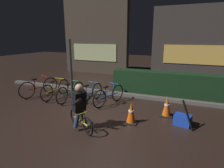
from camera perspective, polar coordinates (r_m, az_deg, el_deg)
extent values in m
plane|color=black|center=(5.85, -4.07, -9.76)|extent=(40.00, 40.00, 0.00)
cube|color=#56544F|center=(7.73, 3.04, -3.16)|extent=(12.00, 0.24, 0.12)
cube|color=black|center=(8.14, 17.27, 0.14)|extent=(4.80, 0.70, 0.96)
cube|color=#42382D|center=(12.64, -5.06, 14.43)|extent=(4.47, 0.50, 4.83)
cube|color=#BFCC8C|center=(12.44, -5.52, 9.75)|extent=(3.13, 0.04, 1.10)
cube|color=#383330|center=(12.00, 24.53, 11.65)|extent=(4.93, 0.50, 4.16)
cube|color=#E5B751|center=(11.77, 24.24, 8.31)|extent=(3.45, 0.04, 1.10)
cylinder|color=#2D2D33|center=(7.38, -12.63, 4.44)|extent=(0.10, 0.10, 2.32)
torus|color=black|center=(8.48, -18.66, -0.34)|extent=(0.26, 0.67, 0.69)
torus|color=black|center=(8.01, -24.94, -1.77)|extent=(0.26, 0.67, 0.69)
cylinder|color=#B21919|center=(8.23, -21.71, -1.04)|extent=(0.36, 0.99, 0.04)
cylinder|color=#B21919|center=(8.11, -22.95, 0.03)|extent=(0.03, 0.03, 0.39)
cube|color=black|center=(8.06, -23.09, 1.37)|extent=(0.16, 0.22, 0.05)
cylinder|color=#B21919|center=(8.31, -20.14, 0.80)|extent=(0.03, 0.03, 0.44)
cylinder|color=#B21919|center=(8.27, -20.27, 2.27)|extent=(0.44, 0.17, 0.02)
torus|color=black|center=(8.09, -14.80, -0.85)|extent=(0.08, 0.66, 0.66)
torus|color=black|center=(7.40, -19.64, -2.64)|extent=(0.08, 0.66, 0.66)
cylinder|color=gold|center=(7.74, -17.11, -1.71)|extent=(0.09, 0.98, 0.04)
cylinder|color=gold|center=(7.57, -18.08, -0.68)|extent=(0.03, 0.03, 0.37)
cube|color=black|center=(7.53, -18.19, 0.67)|extent=(0.11, 0.21, 0.05)
cylinder|color=gold|center=(7.88, -15.92, 0.23)|extent=(0.03, 0.03, 0.42)
cylinder|color=gold|center=(7.84, -16.02, 1.70)|extent=(0.46, 0.05, 0.02)
torus|color=black|center=(7.61, -10.39, -1.62)|extent=(0.11, 0.65, 0.64)
torus|color=black|center=(6.91, -15.27, -3.54)|extent=(0.11, 0.65, 0.64)
cylinder|color=#236B38|center=(7.25, -12.71, -2.53)|extent=(0.13, 0.96, 0.04)
cylinder|color=#236B38|center=(7.08, -13.66, -1.48)|extent=(0.03, 0.03, 0.36)
cube|color=black|center=(7.04, -13.75, -0.07)|extent=(0.12, 0.21, 0.05)
cylinder|color=#236B38|center=(7.39, -11.48, -0.51)|extent=(0.03, 0.03, 0.41)
cylinder|color=#236B38|center=(7.35, -11.56, 1.02)|extent=(0.46, 0.07, 0.02)
torus|color=black|center=(7.30, -4.70, -2.15)|extent=(0.17, 0.63, 0.64)
torus|color=black|center=(6.61, -9.72, -4.08)|extent=(0.17, 0.63, 0.64)
cylinder|color=#19479E|center=(6.95, -7.08, -3.07)|extent=(0.22, 0.94, 0.04)
cylinder|color=#19479E|center=(6.78, -8.03, -1.98)|extent=(0.03, 0.03, 0.36)
cube|color=black|center=(6.73, -8.08, -0.53)|extent=(0.14, 0.22, 0.05)
cylinder|color=#19479E|center=(7.09, -5.78, -1.00)|extent=(0.03, 0.03, 0.40)
cylinder|color=#19479E|center=(7.04, -5.83, 0.57)|extent=(0.46, 0.11, 0.02)
torus|color=black|center=(7.02, 1.72, -2.73)|extent=(0.26, 0.63, 0.65)
torus|color=black|center=(6.33, -3.90, -4.67)|extent=(0.26, 0.63, 0.65)
cylinder|color=#19479E|center=(6.67, -0.95, -3.65)|extent=(0.36, 0.93, 0.04)
cylinder|color=#19479E|center=(6.49, -1.96, -2.47)|extent=(0.03, 0.03, 0.36)
cube|color=black|center=(6.44, -1.97, -0.92)|extent=(0.16, 0.22, 0.05)
cylinder|color=#19479E|center=(6.80, 0.56, -1.49)|extent=(0.03, 0.03, 0.41)
cylinder|color=#19479E|center=(6.74, 0.56, 0.18)|extent=(0.44, 0.18, 0.02)
cube|color=black|center=(5.41, 5.90, -11.71)|extent=(0.36, 0.36, 0.03)
cone|color=#EA560F|center=(5.28, 5.99, -8.67)|extent=(0.26, 0.26, 0.59)
cylinder|color=white|center=(5.27, 6.00, -8.37)|extent=(0.16, 0.16, 0.05)
cube|color=black|center=(6.05, 16.46, -9.35)|extent=(0.36, 0.36, 0.03)
cone|color=#EA560F|center=(5.93, 16.68, -6.51)|extent=(0.26, 0.26, 0.61)
cylinder|color=white|center=(5.92, 16.70, -6.23)|extent=(0.16, 0.16, 0.05)
cube|color=#193DB7|center=(5.56, 21.12, -10.39)|extent=(0.51, 0.42, 0.30)
torus|color=black|center=(4.71, -7.57, -12.85)|extent=(0.44, 0.28, 0.48)
torus|color=black|center=(5.27, -11.55, -9.94)|extent=(0.44, 0.28, 0.48)
cylinder|color=gold|center=(4.99, -9.68, -11.32)|extent=(0.63, 0.38, 0.04)
cylinder|color=gold|center=(5.03, -10.43, -9.46)|extent=(0.03, 0.03, 0.26)
cube|color=black|center=(4.98, -10.50, -8.07)|extent=(0.22, 0.19, 0.05)
cylinder|color=gold|center=(4.77, -8.62, -10.54)|extent=(0.03, 0.03, 0.30)
cylinder|color=gold|center=(4.71, -8.69, -8.90)|extent=(0.25, 0.41, 0.02)
cylinder|color=navy|center=(5.02, -8.81, -10.35)|extent=(0.20, 0.23, 0.42)
cylinder|color=navy|center=(4.94, -10.86, -10.89)|extent=(0.20, 0.23, 0.42)
cube|color=black|center=(4.81, -10.19, -5.29)|extent=(0.39, 0.41, 0.54)
sphere|color=tan|center=(4.69, -10.26, -1.21)|extent=(0.20, 0.20, 0.20)
cylinder|color=black|center=(4.74, -7.92, -4.86)|extent=(0.38, 0.27, 0.29)
cylinder|color=black|center=(4.62, -10.92, -5.52)|extent=(0.38, 0.27, 0.29)
ellipsoid|color=brown|center=(4.97, -8.45, -5.20)|extent=(0.36, 0.30, 0.24)
cylinder|color=black|center=(5.23, 22.50, -9.04)|extent=(0.35, 0.07, 0.81)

